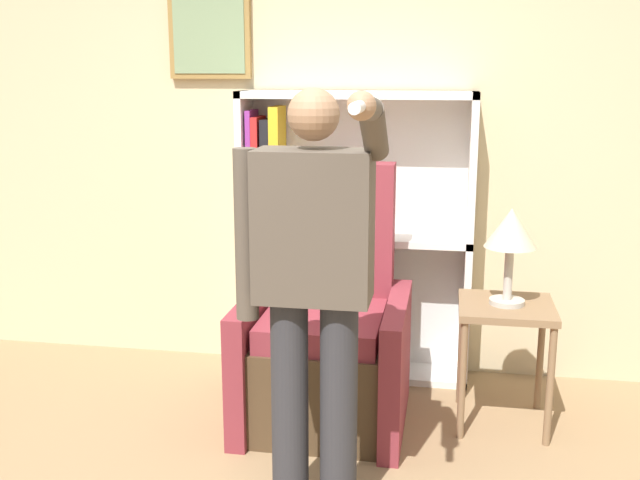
# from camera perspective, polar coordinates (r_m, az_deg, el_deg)

# --- Properties ---
(wall_back) EXTENTS (8.00, 0.11, 2.80)m
(wall_back) POSITION_cam_1_polar(r_m,az_deg,el_deg) (4.42, 1.45, 7.99)
(wall_back) COLOR beige
(wall_back) RESTS_ON ground_plane
(bookcase) EXTENTS (1.33, 0.28, 1.66)m
(bookcase) POSITION_cam_1_polar(r_m,az_deg,el_deg) (4.36, 0.79, 0.35)
(bookcase) COLOR white
(bookcase) RESTS_ON ground_plane
(armchair) EXTENTS (0.83, 0.84, 1.31)m
(armchair) POSITION_cam_1_polar(r_m,az_deg,el_deg) (3.90, 0.53, -7.81)
(armchair) COLOR #4C3823
(armchair) RESTS_ON ground_plane
(person_standing) EXTENTS (0.59, 0.78, 1.72)m
(person_standing) POSITION_cam_1_polar(r_m,az_deg,el_deg) (2.88, -0.56, -3.12)
(person_standing) COLOR #2D2D33
(person_standing) RESTS_ON ground_plane
(side_table) EXTENTS (0.47, 0.47, 0.64)m
(side_table) POSITION_cam_1_polar(r_m,az_deg,el_deg) (3.89, 13.95, -6.28)
(side_table) COLOR #846647
(side_table) RESTS_ON ground_plane
(table_lamp) EXTENTS (0.26, 0.26, 0.48)m
(table_lamp) POSITION_cam_1_polar(r_m,az_deg,el_deg) (3.76, 14.33, 0.47)
(table_lamp) COLOR #B7B2A8
(table_lamp) RESTS_ON side_table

